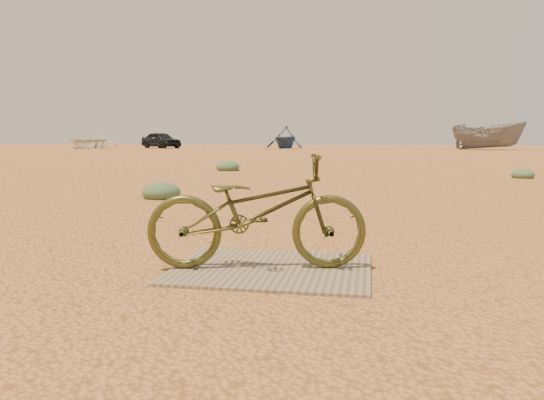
% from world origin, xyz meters
% --- Properties ---
extents(ground, '(120.00, 120.00, 0.00)m').
position_xyz_m(ground, '(0.00, 0.00, 0.00)').
color(ground, '#D1864B').
rests_on(ground, ground).
extents(plywood_board, '(1.48, 1.21, 0.02)m').
position_xyz_m(plywood_board, '(0.36, 0.42, 0.01)').
color(plywood_board, '#827358').
rests_on(plywood_board, ground).
extents(bicycle, '(1.71, 0.88, 0.86)m').
position_xyz_m(bicycle, '(0.25, 0.38, 0.45)').
color(bicycle, '#45451C').
rests_on(bicycle, plywood_board).
extents(car, '(4.33, 3.59, 1.39)m').
position_xyz_m(car, '(-16.57, 39.71, 0.70)').
color(car, black).
rests_on(car, ground).
extents(boat_near_left, '(5.28, 6.59, 1.22)m').
position_xyz_m(boat_near_left, '(-22.92, 38.72, 0.61)').
color(boat_near_left, white).
rests_on(boat_near_left, ground).
extents(boat_far_left, '(3.79, 4.19, 1.93)m').
position_xyz_m(boat_far_left, '(-5.98, 40.91, 0.96)').
color(boat_far_left, navy).
rests_on(boat_far_left, ground).
extents(boat_mid_right, '(5.72, 4.30, 2.09)m').
position_xyz_m(boat_mid_right, '(9.77, 39.07, 1.04)').
color(boat_mid_right, slate).
rests_on(boat_mid_right, ground).
extents(kale_a, '(0.63, 0.63, 0.35)m').
position_xyz_m(kale_a, '(-2.28, 4.71, 0.00)').
color(kale_a, '#55734F').
rests_on(kale_a, ground).
extents(kale_b, '(0.53, 0.53, 0.29)m').
position_xyz_m(kale_b, '(4.73, 10.29, 0.00)').
color(kale_b, '#55734F').
rests_on(kale_b, ground).
extents(kale_c, '(0.69, 0.69, 0.38)m').
position_xyz_m(kale_c, '(-3.06, 11.72, 0.00)').
color(kale_c, '#55734F').
rests_on(kale_c, ground).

